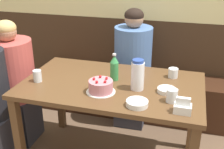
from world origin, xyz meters
TOP-DOWN VIEW (x-y plane):
  - bench_seat at (0.00, 0.83)m, footprint 2.08×0.38m
  - dining_table at (0.00, 0.00)m, footprint 1.39×0.83m
  - birthday_cake at (-0.03, -0.17)m, footprint 0.21×0.21m
  - water_pitcher at (0.21, -0.05)m, footprint 0.10×0.10m
  - soju_bottle at (-0.00, 0.07)m, footprint 0.07×0.07m
  - napkin_holder at (0.55, -0.30)m, footprint 0.11×0.08m
  - bowl_soup_white at (0.26, -0.29)m, footprint 0.15×0.15m
  - bowl_rice_small at (0.42, -0.04)m, footprint 0.13×0.13m
  - glass_water_tall at (-0.57, -0.13)m, footprint 0.07×0.07m
  - glass_tumbler_short at (0.44, 0.25)m, footprint 0.08×0.08m
  - glass_shot_small at (0.47, -0.17)m, footprint 0.08×0.08m
  - person_teal_shirt at (0.02, 0.67)m, footprint 0.37×0.37m
  - person_pale_blue_shirt at (-0.95, 0.08)m, footprint 0.40×0.40m

SIDE VIEW (x-z plane):
  - bench_seat at x=0.00m, z-range 0.00..0.47m
  - person_pale_blue_shirt at x=-0.95m, z-range 0.00..1.17m
  - person_teal_shirt at x=0.02m, z-range -0.01..1.20m
  - dining_table at x=0.00m, z-range 0.28..1.03m
  - bowl_rice_small at x=0.42m, z-range 0.75..0.78m
  - bowl_soup_white at x=0.26m, z-range 0.75..0.78m
  - glass_tumbler_short at x=0.44m, z-range 0.75..0.82m
  - napkin_holder at x=0.55m, z-range 0.73..0.84m
  - birthday_cake at x=-0.03m, z-range 0.74..0.85m
  - glass_water_tall at x=-0.57m, z-range 0.75..0.84m
  - glass_shot_small at x=0.47m, z-range 0.75..0.84m
  - soju_bottle at x=0.00m, z-range 0.74..0.96m
  - water_pitcher at x=0.21m, z-range 0.74..0.98m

